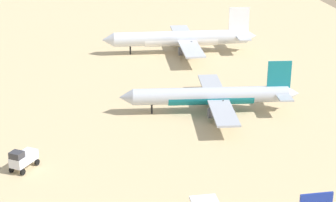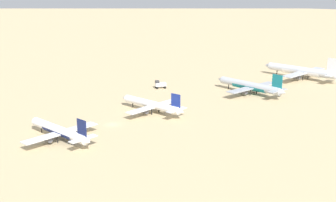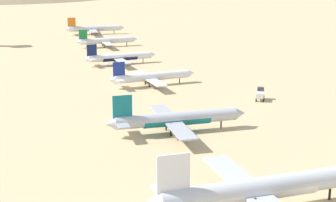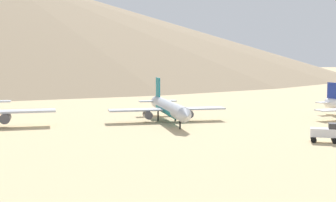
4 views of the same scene
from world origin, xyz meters
name	(u,v)px [view 4 (image 4 of 4)]	position (x,y,z in m)	size (l,w,h in m)	color
parked_jet_1	(168,108)	(-13.89, -71.88, 3.70)	(38.58, 31.49, 11.14)	#B2B7C1
service_truck	(326,132)	(24.71, -52.84, 2.08)	(5.09, 5.65, 3.90)	silver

